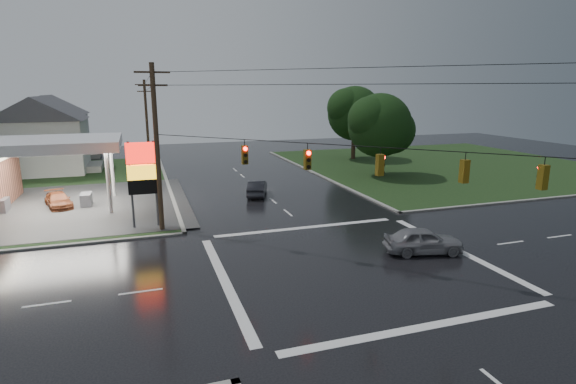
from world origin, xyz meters
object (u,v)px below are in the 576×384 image
object	(u,v)px
pylon_sign	(142,171)
house_near	(42,134)
car_crossing	(423,240)
utility_pole_nw	(157,146)
tree_ne_far	(355,114)
car_pump	(58,200)
house_far	(50,126)
car_north	(257,188)
tree_ne_near	(381,125)
utility_pole_n	(147,121)

from	to	relation	value
pylon_sign	house_near	xyz separation A→B (m)	(-10.45, 25.50, 0.39)
pylon_sign	house_near	distance (m)	27.56
house_near	car_crossing	distance (m)	44.19
utility_pole_nw	tree_ne_far	xyz separation A→B (m)	(26.65, 24.49, 0.46)
tree_ne_far	car_pump	distance (m)	38.05
pylon_sign	tree_ne_far	xyz separation A→B (m)	(27.65, 23.49, 2.17)
house_far	car_north	bearing A→B (deg)	-55.36
utility_pole_nw	car_pump	size ratio (longest dim) A/B	2.66
pylon_sign	tree_ne_near	bearing A→B (deg)	25.01
utility_pole_n	house_far	distance (m)	16.00
pylon_sign	car_north	xyz separation A→B (m)	(9.70, 6.88, -3.31)
utility_pole_nw	car_crossing	world-z (taller)	utility_pole_nw
car_crossing	pylon_sign	bearing A→B (deg)	70.29
house_near	tree_ne_far	bearing A→B (deg)	-3.01
pylon_sign	car_north	distance (m)	12.34
utility_pole_nw	tree_ne_near	bearing A→B (deg)	27.86
car_pump	tree_ne_far	bearing A→B (deg)	7.33
house_far	car_north	world-z (taller)	house_far
utility_pole_nw	house_near	world-z (taller)	utility_pole_nw
pylon_sign	car_crossing	xyz separation A→B (m)	(15.23, -10.27, -3.24)
pylon_sign	tree_ne_near	xyz separation A→B (m)	(24.64, 11.49, 1.55)
car_north	car_pump	distance (m)	16.35
pylon_sign	house_near	world-z (taller)	house_near
house_near	tree_ne_near	world-z (taller)	tree_ne_near
utility_pole_n	car_pump	world-z (taller)	utility_pole_n
car_north	house_far	bearing A→B (deg)	-35.64
house_near	car_north	size ratio (longest dim) A/B	2.59
car_crossing	car_north	bearing A→B (deg)	32.17
car_crossing	utility_pole_n	bearing A→B (deg)	34.94
tree_ne_near	car_pump	size ratio (longest dim) A/B	2.17
house_far	tree_ne_far	world-z (taller)	tree_ne_far
tree_ne_far	utility_pole_nw	bearing A→B (deg)	-137.41
house_far	tree_ne_far	distance (m)	41.57
house_near	tree_ne_far	xyz separation A→B (m)	(38.10, -2.01, 1.77)
tree_ne_near	car_north	bearing A→B (deg)	-162.84
tree_ne_far	car_crossing	world-z (taller)	tree_ne_far
tree_ne_near	car_crossing	distance (m)	24.19
pylon_sign	car_crossing	size ratio (longest dim) A/B	1.33
utility_pole_n	car_pump	distance (m)	21.57
tree_ne_near	car_pump	bearing A→B (deg)	-173.48
utility_pole_n	car_pump	xyz separation A→B (m)	(-7.61, -19.58, -4.87)
utility_pole_n	tree_ne_near	size ratio (longest dim) A/B	1.17
pylon_sign	house_far	size ratio (longest dim) A/B	0.54
tree_ne_far	house_near	bearing A→B (deg)	176.99
pylon_sign	tree_ne_far	distance (m)	36.35
house_far	tree_ne_far	bearing A→B (deg)	-19.71
utility_pole_n	car_crossing	size ratio (longest dim) A/B	2.33
tree_ne_far	car_north	xyz separation A→B (m)	(-17.95, -16.61, -5.48)
car_crossing	car_pump	world-z (taller)	car_crossing
utility_pole_nw	car_pump	distance (m)	12.80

